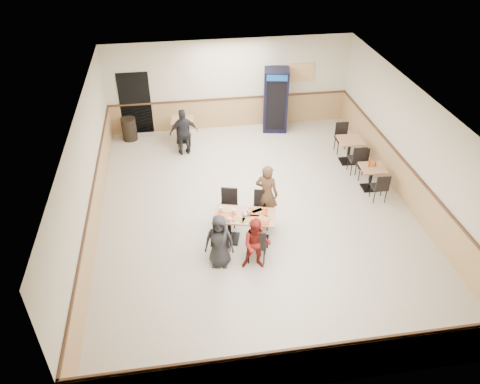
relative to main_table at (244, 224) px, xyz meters
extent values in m
plane|color=beige|center=(0.49, 1.03, -0.50)|extent=(10.00, 10.00, 0.00)
plane|color=silver|center=(0.49, 1.03, 2.50)|extent=(10.00, 10.00, 0.00)
plane|color=beige|center=(0.49, 6.03, 1.00)|extent=(8.00, 0.00, 8.00)
plane|color=beige|center=(0.49, -3.97, 1.00)|extent=(8.00, 0.00, 8.00)
plane|color=beige|center=(-3.51, 1.03, 1.00)|extent=(0.00, 10.00, 10.00)
plane|color=beige|center=(4.49, 1.03, 1.00)|extent=(0.00, 10.00, 10.00)
cube|color=tan|center=(0.49, 6.02, 0.00)|extent=(7.98, 0.03, 1.00)
cube|color=tan|center=(4.48, 1.03, 0.00)|extent=(0.03, 9.98, 1.00)
cube|color=#472B19|center=(0.49, 6.00, 0.53)|extent=(7.98, 0.04, 0.06)
cube|color=black|center=(-2.61, 6.01, 0.55)|extent=(1.00, 0.02, 2.10)
cube|color=orange|center=(2.89, 6.00, 1.30)|extent=(0.85, 0.02, 0.60)
cube|color=black|center=(-0.34, 0.09, -0.48)|extent=(0.56, 0.56, 0.04)
cylinder|color=black|center=(-0.34, 0.09, -0.12)|extent=(0.09, 0.09, 0.69)
cube|color=#AF7A55|center=(-0.34, 0.09, 0.23)|extent=(0.87, 0.87, 0.04)
cube|color=black|center=(0.34, -0.09, -0.48)|extent=(0.56, 0.56, 0.04)
cylinder|color=black|center=(0.34, -0.09, -0.12)|extent=(0.09, 0.09, 0.69)
cube|color=#AF7A55|center=(0.34, -0.09, 0.23)|extent=(0.87, 0.87, 0.04)
imported|color=black|center=(-0.67, -0.71, 0.15)|extent=(0.72, 0.54, 1.32)
imported|color=maroon|center=(0.12, -0.92, 0.14)|extent=(0.71, 0.60, 1.30)
imported|color=#513522|center=(0.67, 0.71, 0.29)|extent=(0.69, 0.62, 1.59)
imported|color=black|center=(-1.15, 4.38, 0.24)|extent=(0.91, 0.47, 1.48)
cube|color=#B62F0C|center=(0.33, 0.04, 0.26)|extent=(0.53, 0.44, 0.02)
cube|color=#B62F0C|center=(0.30, -0.24, 0.26)|extent=(0.53, 0.44, 0.02)
cube|color=#B62F0C|center=(-0.42, -0.01, 0.26)|extent=(0.53, 0.44, 0.02)
cylinder|color=white|center=(0.41, -0.22, 0.26)|extent=(0.23, 0.23, 0.01)
cube|color=#C27D4B|center=(0.41, -0.22, 0.27)|extent=(0.31, 0.30, 0.02)
cylinder|color=white|center=(0.33, 0.07, 0.26)|extent=(0.23, 0.23, 0.01)
cube|color=#C27D4B|center=(0.33, 0.07, 0.27)|extent=(0.31, 0.25, 0.02)
cylinder|color=white|center=(-0.47, 0.00, 0.26)|extent=(0.23, 0.23, 0.01)
cube|color=#C27D4B|center=(-0.47, 0.00, 0.27)|extent=(0.28, 0.19, 0.02)
cylinder|color=white|center=(0.04, -0.22, 0.26)|extent=(0.23, 0.23, 0.01)
cube|color=#C27D4B|center=(0.04, -0.22, 0.27)|extent=(0.29, 0.22, 0.02)
cylinder|color=white|center=(-0.15, -0.15, 0.26)|extent=(0.23, 0.23, 0.01)
cube|color=#C27D4B|center=(-0.15, -0.15, 0.27)|extent=(0.31, 0.28, 0.02)
cylinder|color=white|center=(0.31, 0.12, 0.26)|extent=(0.23, 0.23, 0.01)
cube|color=#C27D4B|center=(0.31, 0.12, 0.27)|extent=(0.31, 0.25, 0.02)
cylinder|color=silver|center=(-0.51, 0.24, 0.30)|extent=(0.08, 0.08, 0.10)
cylinder|color=silver|center=(-0.55, -0.11, 0.30)|extent=(0.08, 0.08, 0.10)
cylinder|color=silver|center=(-0.23, 0.12, 0.30)|extent=(0.08, 0.08, 0.10)
cylinder|color=silver|center=(-0.37, -0.19, 0.30)|extent=(0.08, 0.08, 0.10)
cylinder|color=silver|center=(0.06, 0.04, 0.31)|extent=(0.07, 0.07, 0.12)
cylinder|color=silver|center=(0.12, -0.03, 0.31)|extent=(0.07, 0.07, 0.12)
ellipsoid|color=silver|center=(0.01, -0.02, 0.31)|extent=(0.15, 0.15, 0.11)
cube|color=black|center=(3.79, 1.65, -0.49)|extent=(0.43, 0.43, 0.04)
cylinder|color=black|center=(3.79, 1.65, -0.16)|extent=(0.08, 0.08, 0.62)
cube|color=#AF7A55|center=(3.79, 1.65, 0.16)|extent=(0.67, 0.67, 0.04)
cube|color=black|center=(3.68, 3.12, -0.48)|extent=(0.47, 0.47, 0.04)
cylinder|color=black|center=(3.68, 3.12, -0.12)|extent=(0.09, 0.09, 0.68)
cube|color=#AF7A55|center=(3.68, 3.12, 0.23)|extent=(0.73, 0.73, 0.04)
cylinder|color=#AB320C|center=(3.69, 1.70, 0.28)|extent=(0.06, 0.06, 0.20)
cylinder|color=orange|center=(3.78, 1.70, 0.27)|extent=(0.06, 0.06, 0.17)
cylinder|color=#AB320C|center=(3.87, 1.70, 0.25)|extent=(0.05, 0.05, 0.14)
cube|color=black|center=(-1.15, 5.23, -0.48)|extent=(0.50, 0.50, 0.04)
cylinder|color=black|center=(-1.15, 5.23, -0.12)|extent=(0.09, 0.09, 0.68)
cube|color=#AF7A55|center=(-1.15, 5.23, 0.23)|extent=(0.78, 0.78, 0.04)
cube|color=black|center=(1.96, 5.63, 0.53)|extent=(0.92, 0.90, 2.08)
cube|color=black|center=(1.89, 5.24, 0.48)|extent=(0.63, 0.14, 1.64)
cube|color=navy|center=(1.89, 5.23, 1.44)|extent=(0.65, 0.14, 0.20)
cylinder|color=black|center=(-2.88, 5.58, -0.13)|extent=(0.47, 0.47, 0.75)
camera|label=1|loc=(-1.41, -8.43, 6.84)|focal=35.00mm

